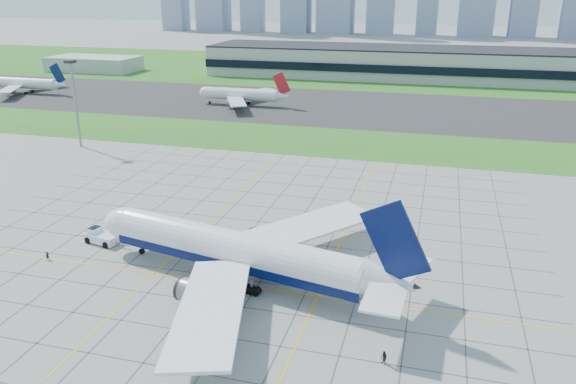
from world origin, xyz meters
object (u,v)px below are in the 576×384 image
Objects in this scene: distant_jet_1 at (242,94)px; airliner at (237,251)px; pushback_tug at (101,236)px; distant_jet_0 at (23,83)px; crew_far at (384,358)px; crew_near at (48,256)px; light_mast at (74,93)px.

airliner is at bearing -70.68° from distant_jet_1.
pushback_tug is 0.23× the size of distant_jet_1.
distant_jet_0 is at bearing 179.67° from distant_jet_1.
distant_jet_1 is at bearing 121.11° from airliner.
pushback_tug reaches higher than crew_far.
crew_near is 183.64m from distant_jet_0.
light_mast is 77.70m from distant_jet_1.
pushback_tug is 5.31× the size of crew_far.
pushback_tug is at bearing -9.37° from crew_near.
airliner is at bearing -166.86° from crew_far.
pushback_tug is 180.31m from distant_jet_0.
distant_jet_0 is at bearing 149.85° from airliner.
light_mast reaches higher than airliner.
light_mast is 16.06× the size of crew_near.
crew_near is at bearing -164.32° from airliner.
light_mast reaches higher than distant_jet_0.
distant_jet_1 is (-18.32, 130.66, 3.27)m from pushback_tug.
airliner is 35.11m from crew_near.
crew_far is 236.13m from distant_jet_0.
crew_far is (99.79, -81.12, -15.24)m from light_mast.
distant_jet_1 is (-13.32, 139.57, 3.69)m from crew_near.
distant_jet_0 reaches higher than crew_near.
light_mast is 2.57× the size of pushback_tug.
light_mast is at bearing 150.58° from airliner.
light_mast is 129.50m from crew_far.
airliner reaches higher than distant_jet_1.
light_mast is 108.24m from distant_jet_0.
distant_jet_0 is at bearing -175.31° from crew_far.
crew_far is at bearing -20.46° from airliner.
pushback_tug is 131.97m from distant_jet_1.
pushback_tug reaches higher than crew_near.
crew_far is at bearing -64.33° from distant_jet_1.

